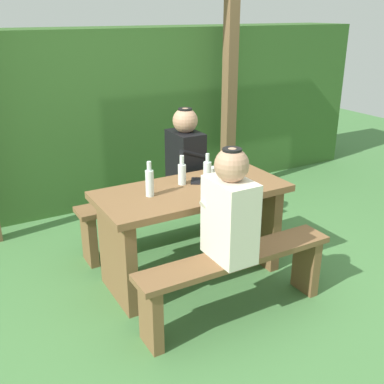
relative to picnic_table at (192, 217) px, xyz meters
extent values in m
plane|color=#467A40|center=(0.00, 0.00, -0.50)|extent=(12.00, 12.00, 0.00)
cube|color=#355E27|center=(0.00, 1.99, 0.39)|extent=(6.40, 0.70, 1.77)
cube|color=brown|center=(1.25, 1.39, 0.59)|extent=(0.12, 0.12, 2.18)
cube|color=brown|center=(0.00, 0.00, 0.21)|extent=(1.40, 0.64, 0.05)
cube|color=brown|center=(-0.60, 0.00, -0.16)|extent=(0.08, 0.54, 0.68)
cube|color=brown|center=(0.60, 0.00, -0.16)|extent=(0.08, 0.54, 0.68)
cube|color=brown|center=(0.00, -0.59, -0.05)|extent=(1.40, 0.24, 0.04)
cube|color=brown|center=(-0.62, -0.59, -0.28)|extent=(0.07, 0.22, 0.43)
cube|color=brown|center=(0.62, -0.59, -0.28)|extent=(0.07, 0.22, 0.43)
cube|color=brown|center=(0.00, 0.59, -0.05)|extent=(1.40, 0.24, 0.04)
cube|color=brown|center=(-0.62, 0.59, -0.28)|extent=(0.07, 0.22, 0.43)
cube|color=brown|center=(0.62, 0.59, -0.28)|extent=(0.07, 0.22, 0.43)
cube|color=silver|center=(-0.06, -0.59, 0.23)|extent=(0.22, 0.34, 0.52)
sphere|color=tan|center=(-0.06, -0.59, 0.59)|extent=(0.21, 0.21, 0.21)
cylinder|color=black|center=(-0.06, -0.59, 0.68)|extent=(0.12, 0.12, 0.02)
cylinder|color=silver|center=(-0.06, -0.45, 0.34)|extent=(0.25, 0.07, 0.15)
cube|color=black|center=(0.27, 0.59, 0.23)|extent=(0.22, 0.34, 0.52)
sphere|color=tan|center=(0.27, 0.59, 0.59)|extent=(0.21, 0.21, 0.21)
cylinder|color=black|center=(0.27, 0.59, 0.68)|extent=(0.12, 0.12, 0.02)
cylinder|color=black|center=(0.27, 0.45, 0.34)|extent=(0.25, 0.07, 0.15)
cylinder|color=silver|center=(0.22, 0.08, 0.28)|extent=(0.07, 0.07, 0.10)
cylinder|color=silver|center=(-0.33, 0.02, 0.33)|extent=(0.06, 0.06, 0.19)
cylinder|color=silver|center=(-0.33, 0.02, 0.45)|extent=(0.03, 0.03, 0.06)
cylinder|color=silver|center=(0.13, 0.01, 0.32)|extent=(0.06, 0.06, 0.18)
cylinder|color=silver|center=(0.13, 0.01, 0.44)|extent=(0.03, 0.03, 0.07)
cylinder|color=silver|center=(-0.02, 0.11, 0.31)|extent=(0.06, 0.06, 0.15)
cylinder|color=silver|center=(-0.02, 0.11, 0.42)|extent=(0.03, 0.03, 0.07)
cube|color=black|center=(0.09, 0.11, 0.24)|extent=(0.13, 0.16, 0.01)
camera|label=1|loc=(-1.56, -2.74, 1.44)|focal=43.49mm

